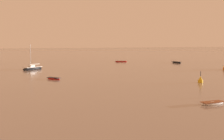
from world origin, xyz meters
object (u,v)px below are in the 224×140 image
at_px(rowboat_moored_0, 177,62).
at_px(channel_buoy, 200,80).
at_px(rowboat_moored_3, 54,79).
at_px(rowboat_moored_1, 121,61).
at_px(sailboat_moored_1, 32,68).
at_px(rowboat_moored_4, 212,103).

distance_m(rowboat_moored_0, channel_buoy, 50.89).
xyz_separation_m(rowboat_moored_3, channel_buoy, (23.30, -15.88, 0.32)).
bearing_deg(rowboat_moored_3, rowboat_moored_1, -72.72).
relative_size(rowboat_moored_0, rowboat_moored_3, 1.43).
bearing_deg(rowboat_moored_1, sailboat_moored_1, 54.61).
distance_m(rowboat_moored_1, rowboat_moored_3, 54.23).
distance_m(rowboat_moored_0, rowboat_moored_4, 69.24).
xyz_separation_m(rowboat_moored_1, sailboat_moored_1, (-36.12, -18.13, 0.12)).
distance_m(rowboat_moored_1, channel_buoy, 58.22).
height_order(rowboat_moored_0, rowboat_moored_1, rowboat_moored_0).
bearing_deg(rowboat_moored_0, rowboat_moored_1, 49.07).
bearing_deg(sailboat_moored_1, rowboat_moored_4, 69.14).
relative_size(rowboat_moored_1, rowboat_moored_4, 1.50).
bearing_deg(rowboat_moored_4, sailboat_moored_1, 106.47).
bearing_deg(rowboat_moored_1, rowboat_moored_3, 77.18).
relative_size(rowboat_moored_3, channel_buoy, 1.43).
distance_m(rowboat_moored_0, rowboat_moored_3, 57.58).
relative_size(rowboat_moored_1, channel_buoy, 2.05).
height_order(rowboat_moored_1, rowboat_moored_4, rowboat_moored_1).
bearing_deg(rowboat_moored_0, rowboat_moored_4, 147.28).
height_order(rowboat_moored_1, sailboat_moored_1, sailboat_moored_1).
bearing_deg(rowboat_moored_4, rowboat_moored_3, 114.60).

